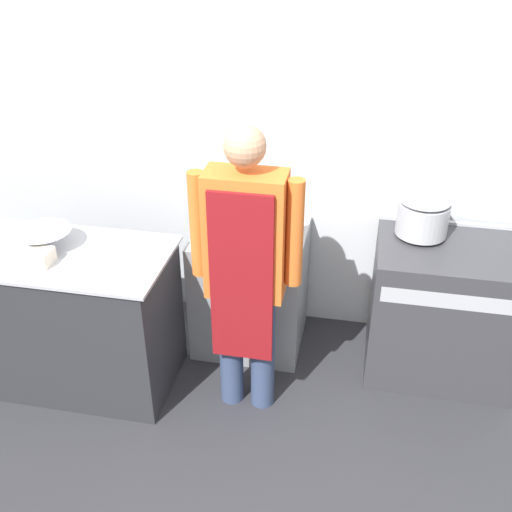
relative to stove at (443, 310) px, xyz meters
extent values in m
cube|color=silver|center=(-1.19, 0.40, 0.90)|extent=(8.00, 0.05, 2.70)
cube|color=#2D2D33|center=(-2.22, -0.53, 0.00)|extent=(1.18, 0.65, 0.89)
cube|color=#B2B5BC|center=(-2.22, -0.53, 0.46)|extent=(1.23, 0.68, 0.02)
cube|color=#38383D|center=(0.00, 0.00, 0.00)|extent=(0.89, 0.65, 0.89)
cube|color=#B2B5BC|center=(0.00, -0.31, 0.28)|extent=(0.82, 0.03, 0.10)
cube|color=#B2B5BC|center=(0.00, 0.31, 0.45)|extent=(0.89, 0.03, 0.02)
cube|color=#93999E|center=(-1.24, 0.05, -0.03)|extent=(0.70, 0.61, 0.84)
cube|color=silver|center=(-1.24, -0.25, 0.01)|extent=(0.60, 0.02, 0.59)
cylinder|color=#38476B|center=(-1.23, -0.54, -0.05)|extent=(0.14, 0.14, 0.80)
cylinder|color=#38476B|center=(-1.04, -0.54, -0.05)|extent=(0.14, 0.14, 0.80)
cube|color=orange|center=(-1.14, -0.54, 0.70)|extent=(0.42, 0.22, 0.70)
cube|color=maroon|center=(-1.14, -0.67, 0.49)|extent=(0.34, 0.02, 1.00)
cylinder|color=orange|center=(-1.39, -0.54, 0.74)|extent=(0.09, 0.09, 0.59)
cylinder|color=orange|center=(-0.88, -0.54, 0.74)|extent=(0.09, 0.09, 0.59)
sphere|color=tan|center=(-1.14, -0.54, 1.19)|extent=(0.21, 0.21, 0.21)
cone|color=#B2B5BC|center=(-2.34, -0.49, 0.52)|extent=(0.33, 0.33, 0.11)
cube|color=silver|center=(-2.27, -0.66, 0.51)|extent=(0.13, 0.13, 0.08)
cylinder|color=#B2B5BC|center=(-0.20, 0.11, 0.56)|extent=(0.31, 0.31, 0.20)
ellipsoid|color=#B2B5BC|center=(-0.20, 0.11, 0.68)|extent=(0.30, 0.30, 0.05)
camera|label=1|loc=(-0.56, -3.20, 2.19)|focal=42.00mm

